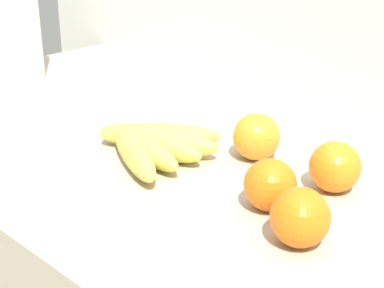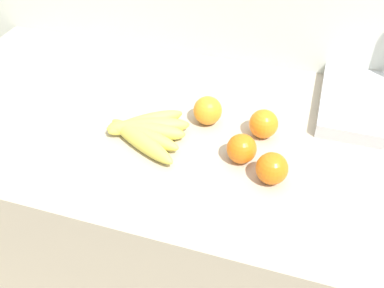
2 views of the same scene
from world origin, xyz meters
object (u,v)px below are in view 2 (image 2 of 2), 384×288
Objects in this scene: orange_center at (264,124)px; orange_right at (272,168)px; banana_bunch at (145,131)px; orange_back_left at (208,110)px; orange_far_right at (242,149)px.

orange_right is at bearing -73.25° from orange_center.
orange_back_left is at bearing 39.87° from banana_bunch.
banana_bunch is 3.00× the size of orange_back_left.
banana_bunch is 3.08× the size of orange_center.
orange_right reaches higher than banana_bunch.
orange_right is at bearing -9.34° from banana_bunch.
orange_right reaches higher than orange_far_right.
orange_center is at bearing 72.99° from orange_far_right.
orange_back_left is 0.23m from orange_right.
orange_back_left reaches higher than orange_far_right.
banana_bunch is at bearing 170.66° from orange_right.
orange_right is (0.04, -0.14, -0.00)m from orange_center.
orange_back_left is 1.03× the size of orange_center.
orange_right is 1.03× the size of orange_far_right.
orange_back_left is 1.03× the size of orange_right.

